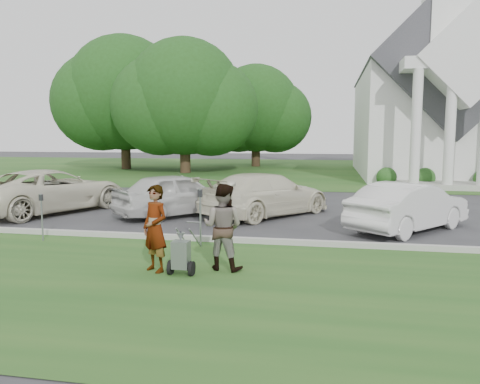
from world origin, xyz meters
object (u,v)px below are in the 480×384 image
(parking_meter_near, at_px, (200,211))
(person_right, at_px, (223,227))
(church, at_px, (430,88))
(tree_left, at_px, (184,102))
(car_a, at_px, (52,191))
(car_b, at_px, (177,194))
(car_c, at_px, (266,194))
(car_d, at_px, (409,207))
(tree_back, at_px, (256,112))
(parking_meter_far, at_px, (42,212))
(person_left, at_px, (155,229))
(striping_cart, at_px, (181,255))
(tree_far, at_px, (124,99))

(parking_meter_near, bearing_deg, person_right, -61.55)
(church, bearing_deg, tree_left, -176.21)
(person_right, height_order, car_a, person_right)
(car_b, bearing_deg, car_c, -128.34)
(car_d, bearing_deg, tree_back, -32.02)
(church, relative_size, car_c, 4.73)
(parking_meter_far, distance_m, car_d, 10.10)
(parking_meter_near, distance_m, car_a, 7.92)
(person_left, xyz_separation_m, car_b, (-1.69, 6.49, -0.14))
(tree_back, bearing_deg, car_c, -80.39)
(church, height_order, car_b, church)
(tree_left, bearing_deg, car_b, -73.47)
(striping_cart, bearing_deg, tree_back, 97.93)
(church, relative_size, car_d, 5.65)
(tree_far, distance_m, person_right, 30.77)
(car_d, bearing_deg, church, -62.03)
(car_c, bearing_deg, parking_meter_near, 114.72)
(tree_far, bearing_deg, car_d, -49.68)
(parking_meter_near, xyz_separation_m, car_a, (-6.71, 4.20, -0.14))
(tree_back, distance_m, car_c, 25.88)
(person_right, xyz_separation_m, car_c, (0.01, 6.62, -0.14))
(striping_cart, xyz_separation_m, car_c, (0.73, 7.16, 0.34))
(person_left, relative_size, parking_meter_near, 1.21)
(tree_far, bearing_deg, car_a, -72.47)
(tree_far, height_order, car_a, tree_far)
(tree_left, height_order, car_d, tree_left)
(striping_cart, bearing_deg, parking_meter_near, 97.93)
(tree_back, distance_m, parking_meter_far, 30.46)
(church, bearing_deg, tree_back, 152.15)
(striping_cart, bearing_deg, car_d, 48.22)
(person_left, relative_size, car_a, 0.32)
(car_a, xyz_separation_m, car_c, (7.69, 0.62, -0.03))
(church, relative_size, person_right, 13.67)
(tree_left, bearing_deg, striping_cart, -72.80)
(church, bearing_deg, tree_far, 175.34)
(tree_far, bearing_deg, car_c, -54.78)
(parking_meter_near, relative_size, parking_meter_far, 1.16)
(church, height_order, striping_cart, church)
(church, height_order, parking_meter_far, church)
(car_a, bearing_deg, striping_cart, 159.30)
(striping_cart, bearing_deg, car_c, 85.90)
(parking_meter_far, bearing_deg, tree_back, 88.25)
(tree_left, bearing_deg, church, 3.79)
(striping_cart, relative_size, car_b, 0.23)
(tree_far, relative_size, person_right, 6.60)
(tree_left, bearing_deg, parking_meter_near, -71.70)
(parking_meter_far, xyz_separation_m, car_a, (-2.50, 4.35, -0.02))
(tree_far, relative_size, person_left, 6.64)
(person_right, relative_size, car_a, 0.32)
(tree_back, height_order, striping_cart, tree_back)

